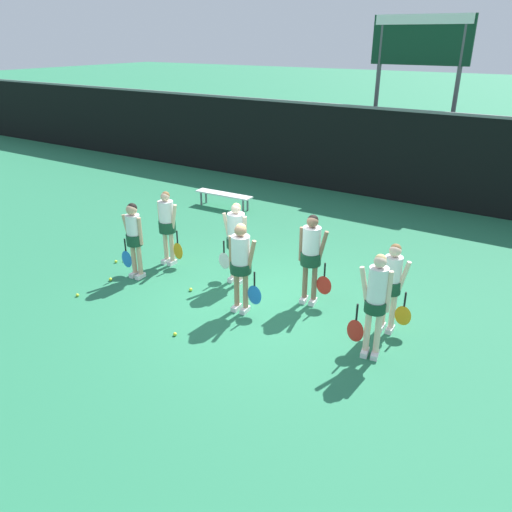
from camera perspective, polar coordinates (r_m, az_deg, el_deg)
ground_plane at (r=9.81m, az=-0.36°, el=-5.13°), size 140.00×140.00×0.00m
fence_windscreen at (r=16.08m, az=15.23°, el=11.07°), size 60.00×0.08×2.80m
scoreboard at (r=17.46m, az=18.14°, el=20.69°), size 3.07×0.15×5.36m
bench_courtside at (r=15.03m, az=-3.70°, el=6.92°), size 1.85×0.43×0.45m
player_0 at (r=10.68m, az=-13.79°, el=2.41°), size 0.63×0.34×1.65m
player_1 at (r=9.02m, az=-1.72°, el=-0.51°), size 0.68×0.39×1.74m
player_2 at (r=7.94m, az=13.51°, el=-4.76°), size 0.62×0.34×1.78m
player_3 at (r=11.18m, az=-10.12°, el=3.82°), size 0.65×0.38×1.69m
player_4 at (r=10.15m, az=-2.30°, el=2.27°), size 0.68×0.41×1.72m
player_5 at (r=9.35m, az=6.35°, el=0.47°), size 0.68×0.39×1.79m
player_6 at (r=8.75m, az=15.27°, el=-2.84°), size 0.63×0.34×1.63m
tennis_ball_0 at (r=11.70m, az=-2.92°, el=0.04°), size 0.07×0.07×0.07m
tennis_ball_1 at (r=11.84m, az=-14.81°, el=-0.47°), size 0.07×0.07×0.07m
tennis_ball_2 at (r=10.24m, az=-7.47°, el=-3.82°), size 0.07×0.07×0.07m
tennis_ball_3 at (r=11.01m, az=-16.30°, el=-2.57°), size 0.07×0.07×0.07m
tennis_ball_4 at (r=8.84m, az=-9.25°, el=-8.80°), size 0.07×0.07×0.07m
tennis_ball_5 at (r=10.56m, az=-19.74°, el=-4.22°), size 0.06×0.06×0.06m
tennis_ball_6 at (r=11.83m, az=-15.72°, el=-0.60°), size 0.07×0.07×0.07m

